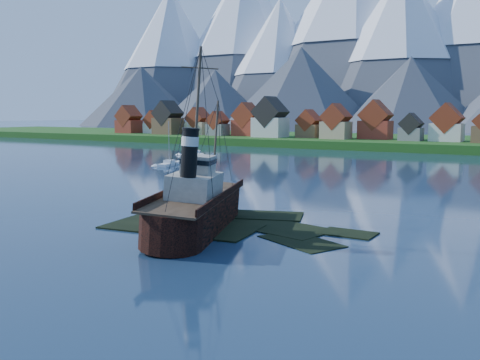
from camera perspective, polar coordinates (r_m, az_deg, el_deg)
The scene contains 9 objects.
ground at distance 63.59m, azimuth -2.99°, elevation -5.05°, with size 1400.00×1400.00×0.00m, color #1B304B.
shoal at distance 64.47m, azimuth -0.59°, elevation -5.18°, with size 31.71×21.24×1.14m.
shore_bank at distance 224.44m, azimuth 22.34°, elevation 3.26°, with size 600.00×80.00×3.20m, color #174714.
seawall at distance 187.09m, azimuth 20.48°, elevation 2.65°, with size 600.00×2.50×2.00m, color #3F3D38.
town at distance 214.63m, azimuth 12.89°, elevation 5.86°, with size 250.96×16.69×17.30m.
tugboat_wreck at distance 62.48m, azimuth -4.06°, elevation -2.72°, with size 6.33×27.29×21.63m.
sailboat_a at distance 137.41m, azimuth -7.55°, elevation 1.65°, with size 4.83×9.95×11.78m.
sailboat_b at distance 144.43m, azimuth -5.55°, elevation 1.95°, with size 4.58×7.99×11.32m.
sailboat_c at distance 168.96m, azimuth -4.71°, elevation 2.74°, with size 9.55×8.51×13.23m.
Camera 1 is at (35.10, -51.26, 13.54)m, focal length 40.00 mm.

